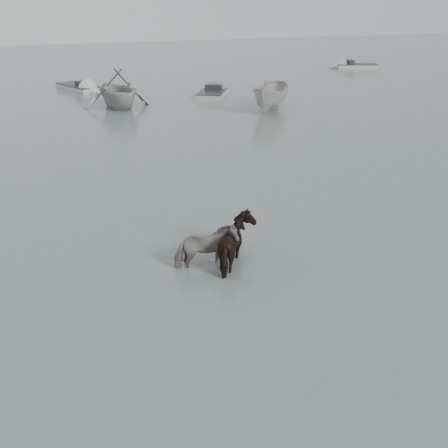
# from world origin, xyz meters

# --- Properties ---
(ground) EXTENTS (140.00, 140.00, 0.00)m
(ground) POSITION_xyz_m (0.00, 0.00, 0.00)
(ground) COLOR #4C5A53
(ground) RESTS_ON ground
(pony_pinto) EXTENTS (1.64, 0.79, 1.36)m
(pony_pinto) POSITION_xyz_m (-0.89, -0.25, 0.68)
(pony_pinto) COLOR black
(pony_pinto) RESTS_ON ground
(pony_dark) EXTENTS (1.49, 1.69, 1.55)m
(pony_dark) POSITION_xyz_m (-0.03, -0.44, 0.77)
(pony_dark) COLOR black
(pony_dark) RESTS_ON ground
(pony_black) EXTENTS (1.12, 1.04, 1.09)m
(pony_black) POSITION_xyz_m (0.06, 0.39, 0.54)
(pony_black) COLOR black
(pony_black) RESTS_ON ground
(rowboat_trail) EXTENTS (4.90, 5.45, 2.55)m
(rowboat_trail) POSITION_xyz_m (0.97, 22.07, 1.28)
(rowboat_trail) COLOR #9D9F9D
(rowboat_trail) RESTS_ON ground
(boat_small) EXTENTS (4.18, 4.63, 1.76)m
(boat_small) POSITION_xyz_m (9.46, 18.15, 0.88)
(boat_small) COLOR #A6A6A1
(boat_small) RESTS_ON ground
(skiff_port) EXTENTS (3.54, 4.59, 0.75)m
(skiff_port) POSITION_xyz_m (7.65, 23.70, 0.38)
(skiff_port) COLOR #A0A3A1
(skiff_port) RESTS_ON ground
(skiff_mid) EXTENTS (3.61, 5.75, 0.75)m
(skiff_mid) POSITION_xyz_m (-0.49, 29.79, 0.38)
(skiff_mid) COLOR #ACAEAC
(skiff_mid) RESTS_ON ground
(skiff_star) EXTENTS (5.44, 3.04, 0.75)m
(skiff_star) POSITION_xyz_m (25.44, 33.72, 0.38)
(skiff_star) COLOR #AAA9A5
(skiff_star) RESTS_ON ground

